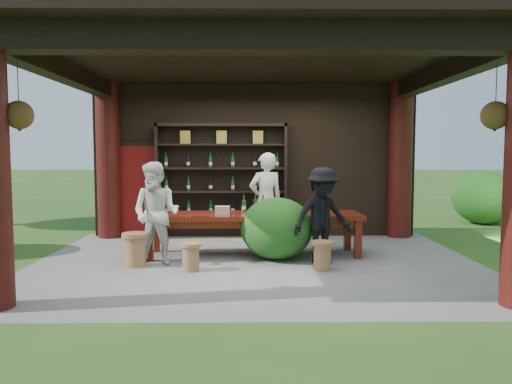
{
  "coord_description": "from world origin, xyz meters",
  "views": [
    {
      "loc": [
        -0.1,
        -8.21,
        1.84
      ],
      "look_at": [
        0.0,
        0.4,
        1.15
      ],
      "focal_mm": 35.0,
      "sensor_mm": 36.0,
      "label": 1
    }
  ],
  "objects_px": {
    "tasting_table": "(254,220)",
    "guest_man": "(322,216)",
    "wine_shelf": "(222,181)",
    "stool_near_left": "(191,256)",
    "stool_far_left": "(135,249)",
    "host": "(266,201)",
    "stool_near_right": "(322,255)",
    "guest_woman": "(156,214)",
    "napkin_basket": "(222,210)"
  },
  "relations": [
    {
      "from": "tasting_table",
      "to": "guest_man",
      "type": "xyz_separation_m",
      "value": [
        1.12,
        -0.7,
        0.16
      ]
    },
    {
      "from": "wine_shelf",
      "to": "tasting_table",
      "type": "relative_size",
      "value": 0.72
    },
    {
      "from": "tasting_table",
      "to": "stool_near_left",
      "type": "relative_size",
      "value": 8.79
    },
    {
      "from": "stool_far_left",
      "to": "host",
      "type": "height_order",
      "value": "host"
    },
    {
      "from": "tasting_table",
      "to": "stool_near_right",
      "type": "height_order",
      "value": "tasting_table"
    },
    {
      "from": "guest_man",
      "to": "tasting_table",
      "type": "bearing_deg",
      "value": 127.46
    },
    {
      "from": "stool_near_left",
      "to": "guest_woman",
      "type": "bearing_deg",
      "value": 143.52
    },
    {
      "from": "host",
      "to": "guest_man",
      "type": "xyz_separation_m",
      "value": [
        0.89,
        -1.32,
        -0.12
      ]
    },
    {
      "from": "tasting_table",
      "to": "wine_shelf",
      "type": "bearing_deg",
      "value": 110.08
    },
    {
      "from": "wine_shelf",
      "to": "guest_woman",
      "type": "relative_size",
      "value": 1.65
    },
    {
      "from": "stool_near_right",
      "to": "stool_near_left",
      "type": "bearing_deg",
      "value": -179.09
    },
    {
      "from": "stool_near_left",
      "to": "guest_woman",
      "type": "xyz_separation_m",
      "value": [
        -0.61,
        0.45,
        0.61
      ]
    },
    {
      "from": "stool_near_right",
      "to": "napkin_basket",
      "type": "relative_size",
      "value": 1.75
    },
    {
      "from": "guest_man",
      "to": "napkin_basket",
      "type": "distance_m",
      "value": 1.79
    },
    {
      "from": "stool_near_right",
      "to": "host",
      "type": "xyz_separation_m",
      "value": [
        -0.83,
        1.76,
        0.67
      ]
    },
    {
      "from": "guest_woman",
      "to": "stool_near_left",
      "type": "bearing_deg",
      "value": -22.08
    },
    {
      "from": "wine_shelf",
      "to": "guest_woman",
      "type": "distance_m",
      "value": 2.76
    },
    {
      "from": "wine_shelf",
      "to": "host",
      "type": "bearing_deg",
      "value": -53.64
    },
    {
      "from": "stool_near_left",
      "to": "stool_near_right",
      "type": "relative_size",
      "value": 0.96
    },
    {
      "from": "tasting_table",
      "to": "napkin_basket",
      "type": "distance_m",
      "value": 0.59
    },
    {
      "from": "host",
      "to": "napkin_basket",
      "type": "distance_m",
      "value": 1.06
    },
    {
      "from": "guest_woman",
      "to": "guest_man",
      "type": "bearing_deg",
      "value": 14.93
    },
    {
      "from": "tasting_table",
      "to": "host",
      "type": "distance_m",
      "value": 0.72
    },
    {
      "from": "wine_shelf",
      "to": "tasting_table",
      "type": "xyz_separation_m",
      "value": [
        0.68,
        -1.85,
        -0.59
      ]
    },
    {
      "from": "stool_far_left",
      "to": "guest_man",
      "type": "relative_size",
      "value": 0.34
    },
    {
      "from": "napkin_basket",
      "to": "wine_shelf",
      "type": "bearing_deg",
      "value": 93.6
    },
    {
      "from": "stool_near_left",
      "to": "stool_far_left",
      "type": "xyz_separation_m",
      "value": [
        -0.94,
        0.32,
        0.06
      ]
    },
    {
      "from": "stool_near_left",
      "to": "napkin_basket",
      "type": "xyz_separation_m",
      "value": [
        0.43,
        1.1,
        0.59
      ]
    },
    {
      "from": "napkin_basket",
      "to": "stool_far_left",
      "type": "bearing_deg",
      "value": -150.29
    },
    {
      "from": "tasting_table",
      "to": "stool_far_left",
      "type": "xyz_separation_m",
      "value": [
        -1.92,
        -0.86,
        -0.35
      ]
    },
    {
      "from": "stool_near_left",
      "to": "stool_near_right",
      "type": "xyz_separation_m",
      "value": [
        2.05,
        0.03,
        0.01
      ]
    },
    {
      "from": "tasting_table",
      "to": "guest_man",
      "type": "height_order",
      "value": "guest_man"
    },
    {
      "from": "stool_near_right",
      "to": "guest_man",
      "type": "distance_m",
      "value": 0.71
    },
    {
      "from": "stool_far_left",
      "to": "host",
      "type": "bearing_deg",
      "value": 34.46
    },
    {
      "from": "stool_far_left",
      "to": "guest_woman",
      "type": "xyz_separation_m",
      "value": [
        0.32,
        0.13,
        0.55
      ]
    },
    {
      "from": "wine_shelf",
      "to": "tasting_table",
      "type": "distance_m",
      "value": 2.06
    },
    {
      "from": "host",
      "to": "wine_shelf",
      "type": "bearing_deg",
      "value": -73.52
    },
    {
      "from": "wine_shelf",
      "to": "stool_near_left",
      "type": "bearing_deg",
      "value": -95.86
    },
    {
      "from": "wine_shelf",
      "to": "stool_near_right",
      "type": "bearing_deg",
      "value": -59.88
    },
    {
      "from": "tasting_table",
      "to": "napkin_basket",
      "type": "xyz_separation_m",
      "value": [
        -0.55,
        -0.08,
        0.18
      ]
    },
    {
      "from": "stool_near_left",
      "to": "napkin_basket",
      "type": "relative_size",
      "value": 1.68
    },
    {
      "from": "host",
      "to": "guest_woman",
      "type": "height_order",
      "value": "host"
    },
    {
      "from": "stool_near_left",
      "to": "stool_far_left",
      "type": "bearing_deg",
      "value": 161.22
    },
    {
      "from": "host",
      "to": "guest_man",
      "type": "height_order",
      "value": "host"
    },
    {
      "from": "napkin_basket",
      "to": "stool_near_left",
      "type": "bearing_deg",
      "value": -111.48
    },
    {
      "from": "stool_far_left",
      "to": "stool_near_right",
      "type": "bearing_deg",
      "value": -5.46
    },
    {
      "from": "wine_shelf",
      "to": "stool_far_left",
      "type": "relative_size",
      "value": 5.09
    },
    {
      "from": "stool_near_right",
      "to": "host",
      "type": "distance_m",
      "value": 2.06
    },
    {
      "from": "stool_near_left",
      "to": "stool_near_right",
      "type": "distance_m",
      "value": 2.05
    },
    {
      "from": "guest_woman",
      "to": "stool_near_right",
      "type": "bearing_deg",
      "value": 5.44
    }
  ]
}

